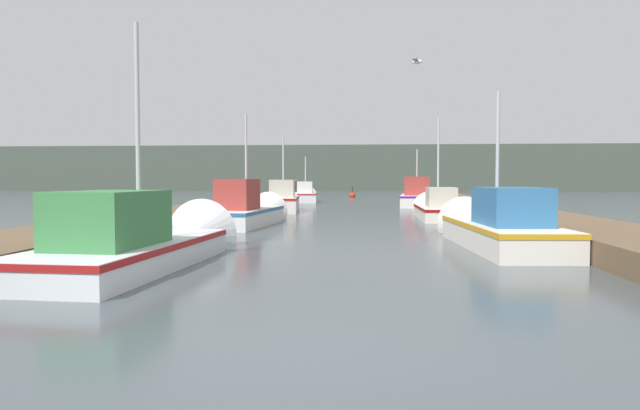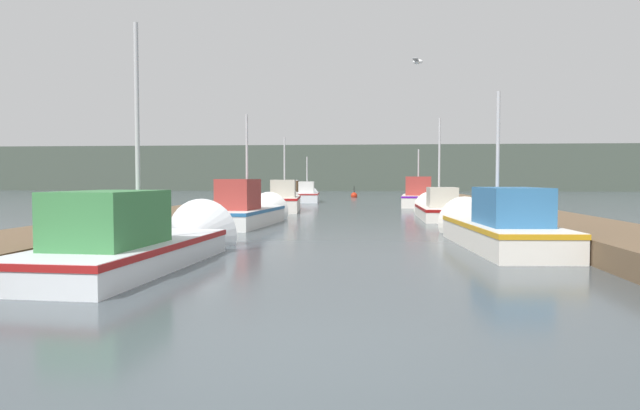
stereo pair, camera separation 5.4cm
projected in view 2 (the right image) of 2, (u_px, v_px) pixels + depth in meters
name	position (u px, v px, depth m)	size (l,w,h in m)	color
ground_plane	(289.00, 359.00, 4.85)	(200.00, 200.00, 0.00)	#424C51
dock_left	(196.00, 214.00, 21.27)	(2.52, 40.00, 0.46)	brown
dock_right	(515.00, 215.00, 20.24)	(2.52, 40.00, 0.46)	brown
distant_shore_ridge	(366.00, 169.00, 77.56)	(120.00, 16.00, 5.69)	#424C42
fishing_boat_0	(147.00, 241.00, 10.36)	(2.09, 6.17, 4.84)	silver
fishing_boat_1	(494.00, 226.00, 13.13)	(1.95, 6.21, 3.95)	silver
fishing_boat_2	(249.00, 211.00, 19.10)	(2.01, 5.68, 4.14)	silver
fishing_boat_3	(437.00, 209.00, 22.48)	(1.56, 5.85, 4.33)	silver
fishing_boat_4	(285.00, 200.00, 27.59)	(1.93, 6.12, 3.83)	silver
fishing_boat_5	(418.00, 197.00, 31.99)	(2.16, 5.94, 3.66)	silver
fishing_boat_6	(307.00, 195.00, 37.71)	(1.78, 4.77, 3.38)	silver
mooring_piling_0	(297.00, 190.00, 41.35)	(0.24, 0.24, 1.43)	#473523
mooring_piling_1	(510.00, 214.00, 16.63)	(0.34, 0.34, 0.97)	#473523
channel_buoy	(354.00, 196.00, 46.58)	(0.53, 0.53, 1.03)	red
seagull_lead	(418.00, 62.00, 15.23)	(0.32, 0.55, 0.12)	white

